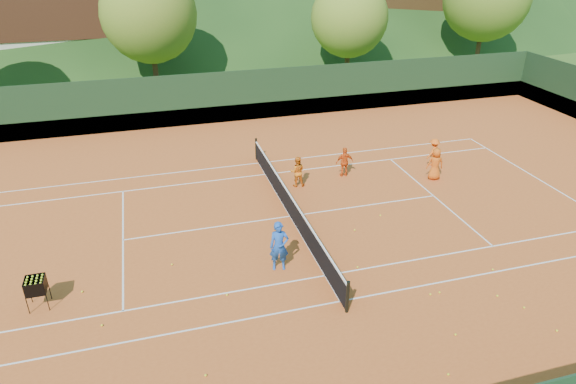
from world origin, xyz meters
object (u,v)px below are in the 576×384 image
object	(u,v)px
coach	(279,246)
student_a	(297,171)
student_c	(435,164)
ball_hopper	(36,286)
student_b	(345,162)
student_d	(434,152)
tennis_net	(290,205)

from	to	relation	value
coach	student_a	size ratio (longest dim) A/B	1.27
coach	student_c	size ratio (longest dim) A/B	1.17
coach	ball_hopper	size ratio (longest dim) A/B	1.75
coach	ball_hopper	world-z (taller)	coach
coach	student_c	xyz separation A→B (m)	(8.61, 4.81, -0.13)
student_b	student_c	bearing A→B (deg)	161.48
student_a	ball_hopper	size ratio (longest dim) A/B	1.38
student_c	ball_hopper	bearing A→B (deg)	29.56
student_d	coach	bearing A→B (deg)	8.76
student_b	student_d	size ratio (longest dim) A/B	1.05
coach	student_d	distance (m)	11.27
student_d	student_a	bearing A→B (deg)	-21.73
student_d	tennis_net	size ratio (longest dim) A/B	0.11
student_a	ball_hopper	xyz separation A→B (m)	(-9.85, -5.76, 0.06)
coach	student_b	distance (m)	7.88
student_c	ball_hopper	xyz separation A→B (m)	(-16.05, -4.71, -0.00)
student_a	student_b	world-z (taller)	student_b
student_a	student_d	bearing A→B (deg)	-162.99
student_d	student_c	bearing A→B (deg)	37.09
coach	student_d	world-z (taller)	coach
coach	student_c	distance (m)	9.87
student_a	tennis_net	world-z (taller)	student_a
coach	tennis_net	size ratio (longest dim) A/B	0.15
student_d	ball_hopper	world-z (taller)	student_d
coach	ball_hopper	xyz separation A→B (m)	(-7.44, 0.10, -0.13)
tennis_net	student_a	bearing A→B (deg)	67.44
coach	ball_hopper	distance (m)	7.44
student_a	tennis_net	size ratio (longest dim) A/B	0.11
student_b	student_d	xyz separation A→B (m)	(4.58, 0.01, -0.03)
student_a	student_c	bearing A→B (deg)	-175.80
student_b	student_d	bearing A→B (deg)	-177.85
student_b	student_c	world-z (taller)	student_c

